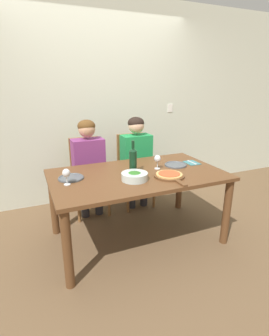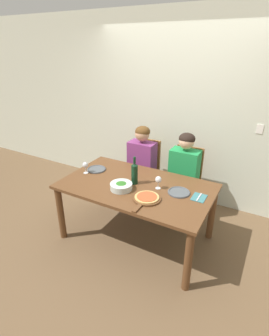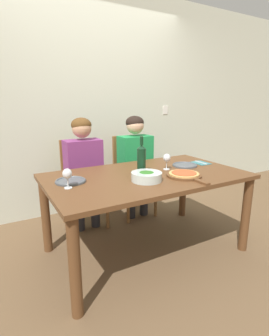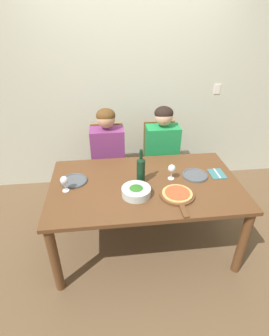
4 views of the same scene
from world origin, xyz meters
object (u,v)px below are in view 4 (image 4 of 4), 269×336
at_px(chair_right, 159,159).
at_px(wine_glass_left, 64,181).
at_px(wine_bottle, 141,169).
at_px(broccoli_bowl, 136,191).
at_px(chair_left, 108,162).
at_px(wine_glass_right, 172,169).
at_px(dinner_plate_left, 74,181).
at_px(fork_on_napkin, 217,174).
at_px(dinner_plate_right, 195,175).
at_px(pizza_on_board, 177,195).
at_px(person_woman, 108,150).
at_px(person_man, 162,147).

height_order(chair_right, wine_glass_left, chair_right).
bearing_deg(wine_bottle, broccoli_bowl, -108.83).
bearing_deg(chair_left, chair_right, 0.00).
distance_m(wine_glass_left, wine_glass_right, 0.97).
xyz_separation_m(dinner_plate_left, fork_on_napkin, (1.37, -0.03, -0.01)).
xyz_separation_m(dinner_plate_left, dinner_plate_right, (1.14, -0.04, 0.00)).
xyz_separation_m(broccoli_bowl, pizza_on_board, (0.35, -0.06, -0.02)).
distance_m(dinner_plate_right, wine_glass_right, 0.26).
xyz_separation_m(dinner_plate_right, wine_glass_right, (-0.24, -0.02, 0.10)).
bearing_deg(chair_left, fork_on_napkin, -36.83).
distance_m(chair_right, wine_glass_right, 0.88).
bearing_deg(person_woman, dinner_plate_left, -117.37).
relative_size(dinner_plate_right, wine_glass_right, 1.61).
distance_m(person_woman, wine_glass_right, 0.91).
bearing_deg(pizza_on_board, chair_left, 117.72).
xyz_separation_m(person_man, wine_glass_left, (-1.02, -0.77, 0.12)).
height_order(dinner_plate_right, pizza_on_board, pizza_on_board).
height_order(broccoli_bowl, fork_on_napkin, broccoli_bowl).
distance_m(person_woman, broccoli_bowl, 0.93).
height_order(chair_right, wine_bottle, wine_bottle).
relative_size(pizza_on_board, wine_glass_right, 2.90).
bearing_deg(wine_bottle, pizza_on_board, -41.26).
xyz_separation_m(broccoli_bowl, wine_glass_left, (-0.61, 0.13, 0.07)).
xyz_separation_m(chair_left, wine_glass_left, (-0.39, -0.89, 0.35)).
xyz_separation_m(broccoli_bowl, dinner_plate_right, (0.60, 0.24, -0.03)).
relative_size(chair_left, wine_bottle, 2.88).
height_order(person_man, fork_on_napkin, person_man).
bearing_deg(fork_on_napkin, pizza_on_board, -147.42).
relative_size(broccoli_bowl, dinner_plate_left, 1.03).
bearing_deg(wine_glass_right, pizza_on_board, -91.76).
distance_m(chair_right, wine_bottle, 0.98).
height_order(chair_right, person_man, person_man).
xyz_separation_m(person_woman, dinner_plate_right, (0.82, -0.67, 0.03)).
xyz_separation_m(chair_right, fork_on_napkin, (0.40, -0.78, 0.24)).
distance_m(broccoli_bowl, dinner_plate_left, 0.61).
xyz_separation_m(chair_left, broccoli_bowl, (0.22, -1.02, 0.28)).
xyz_separation_m(chair_right, wine_glass_right, (-0.06, -0.81, 0.35)).
bearing_deg(wine_glass_right, broccoli_bowl, -149.04).
relative_size(wine_glass_left, wine_glass_right, 1.00).
bearing_deg(wine_glass_right, dinner_plate_left, 176.30).
bearing_deg(wine_glass_right, person_woman, 129.82).
relative_size(person_man, pizza_on_board, 2.76).
height_order(chair_right, wine_glass_right, chair_right).
bearing_deg(person_woman, chair_right, 10.39).
height_order(chair_right, broccoli_bowl, chair_right).
height_order(chair_left, person_woman, person_woman).
distance_m(chair_right, dinner_plate_left, 1.25).
height_order(wine_bottle, dinner_plate_right, wine_bottle).
bearing_deg(broccoli_bowl, wine_glass_right, 30.96).
bearing_deg(broccoli_bowl, wine_bottle, 71.17).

